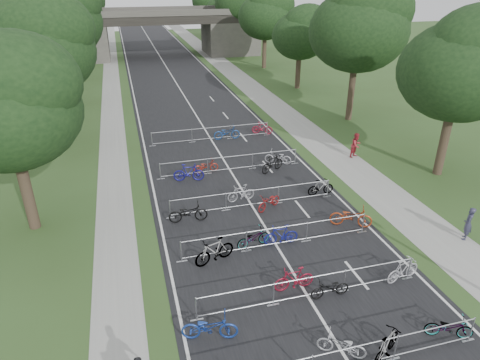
# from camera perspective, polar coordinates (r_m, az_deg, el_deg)

# --- Properties ---
(road) EXTENTS (11.00, 140.00, 0.01)m
(road) POSITION_cam_1_polar(r_m,az_deg,el_deg) (56.69, -9.04, 13.51)
(road) COLOR black
(road) RESTS_ON ground
(sidewalk_right) EXTENTS (3.00, 140.00, 0.01)m
(sidewalk_right) POSITION_cam_1_polar(r_m,az_deg,el_deg) (58.12, -0.97, 14.12)
(sidewalk_right) COLOR gray
(sidewalk_right) RESTS_ON ground
(sidewalk_left) EXTENTS (2.00, 140.00, 0.01)m
(sidewalk_left) POSITION_cam_1_polar(r_m,az_deg,el_deg) (56.35, -16.80, 12.68)
(sidewalk_left) COLOR gray
(sidewalk_left) RESTS_ON ground
(lane_markings) EXTENTS (0.12, 140.00, 0.00)m
(lane_markings) POSITION_cam_1_polar(r_m,az_deg,el_deg) (56.69, -9.04, 13.50)
(lane_markings) COLOR silver
(lane_markings) RESTS_ON ground
(overpass_bridge) EXTENTS (31.00, 8.00, 7.05)m
(overpass_bridge) POSITION_cam_1_polar(r_m,az_deg,el_deg) (70.84, -10.89, 18.72)
(overpass_bridge) COLOR #45423D
(overpass_bridge) RESTS_ON ground
(tree_left_0) EXTENTS (6.72, 6.72, 10.25)m
(tree_left_0) POSITION_cam_1_polar(r_m,az_deg,el_deg) (22.27, -28.56, 8.73)
(tree_left_0) COLOR #33261C
(tree_left_0) RESTS_ON ground
(tree_right_0) EXTENTS (7.17, 7.17, 10.93)m
(tree_right_0) POSITION_cam_1_polar(r_m,az_deg,el_deg) (29.02, 27.59, 13.22)
(tree_right_0) COLOR #33261C
(tree_right_0) RESTS_ON ground
(tree_left_1) EXTENTS (7.56, 7.56, 11.53)m
(tree_left_1) POSITION_cam_1_polar(r_m,az_deg,el_deg) (33.70, -25.06, 15.79)
(tree_left_1) COLOR #33261C
(tree_left_1) RESTS_ON ground
(tree_right_1) EXTENTS (8.18, 8.18, 12.47)m
(tree_right_1) POSITION_cam_1_polar(r_m,az_deg,el_deg) (38.49, 15.75, 19.07)
(tree_right_1) COLOR #33261C
(tree_right_1) RESTS_ON ground
(tree_left_2) EXTENTS (8.40, 8.40, 12.81)m
(tree_left_2) POSITION_cam_1_polar(r_m,az_deg,el_deg) (45.43, -23.26, 19.22)
(tree_left_2) COLOR #33261C
(tree_left_2) RESTS_ON ground
(tree_right_2) EXTENTS (6.16, 6.16, 9.39)m
(tree_right_2) POSITION_cam_1_polar(r_m,az_deg,el_deg) (49.36, 8.19, 18.76)
(tree_right_2) COLOR #33261C
(tree_right_2) RESTS_ON ground
(tree_left_3) EXTENTS (6.72, 6.72, 10.25)m
(tree_left_3) POSITION_cam_1_polar(r_m,az_deg,el_deg) (57.47, -21.75, 18.83)
(tree_left_3) COLOR #33261C
(tree_left_3) RESTS_ON ground
(tree_right_3) EXTENTS (7.17, 7.17, 10.93)m
(tree_right_3) POSITION_cam_1_polar(r_m,az_deg,el_deg) (60.41, 3.51, 21.16)
(tree_right_3) COLOR #33261C
(tree_right_3) RESTS_ON ground
(tree_left_4) EXTENTS (7.56, 7.56, 11.53)m
(tree_left_4) POSITION_cam_1_polar(r_m,az_deg,el_deg) (69.33, -21.10, 20.55)
(tree_left_4) COLOR #33261C
(tree_left_4) RESTS_ON ground
(tree_right_4) EXTENTS (8.18, 8.18, 12.47)m
(tree_right_4) POSITION_cam_1_polar(r_m,az_deg,el_deg) (71.78, 0.21, 22.74)
(tree_right_4) COLOR #33261C
(tree_right_4) RESTS_ON ground
(tree_right_5) EXTENTS (6.16, 6.16, 9.39)m
(tree_right_5) POSITION_cam_1_polar(r_m,az_deg,el_deg) (83.50, -2.20, 21.83)
(tree_right_5) COLOR #33261C
(tree_right_5) RESTS_ON ground
(tree_left_6) EXTENTS (6.72, 6.72, 10.25)m
(tree_left_6) POSITION_cam_1_polar(r_m,az_deg,el_deg) (93.29, -20.03, 21.19)
(tree_left_6) COLOR #33261C
(tree_left_6) RESTS_ON ground
(tree_right_6) EXTENTS (7.17, 7.17, 10.93)m
(tree_right_6) POSITION_cam_1_polar(r_m,az_deg,el_deg) (95.12, -4.05, 22.88)
(tree_right_6) COLOR #33261C
(tree_right_6) RESTS_ON ground
(barrier_row_1) EXTENTS (9.70, 0.08, 1.10)m
(barrier_row_1) POSITION_cam_1_polar(r_m,az_deg,el_deg) (15.62, 15.03, -21.91)
(barrier_row_1) COLOR #AAADB3
(barrier_row_1) RESTS_ON ground
(barrier_row_2) EXTENTS (9.70, 0.08, 1.10)m
(barrier_row_2) POSITION_cam_1_polar(r_m,az_deg,el_deg) (17.87, 9.27, -13.96)
(barrier_row_2) COLOR #AAADB3
(barrier_row_2) RESTS_ON ground
(barrier_row_3) EXTENTS (9.70, 0.08, 1.10)m
(barrier_row_3) POSITION_cam_1_polar(r_m,az_deg,el_deg) (20.66, 4.98, -7.53)
(barrier_row_3) COLOR #AAADB3
(barrier_row_3) RESTS_ON ground
(barrier_row_4) EXTENTS (9.70, 0.08, 1.10)m
(barrier_row_4) POSITION_cam_1_polar(r_m,az_deg,el_deg) (23.90, 1.69, -2.45)
(barrier_row_4) COLOR #AAADB3
(barrier_row_4) RESTS_ON ground
(barrier_row_5) EXTENTS (9.70, 0.08, 1.10)m
(barrier_row_5) POSITION_cam_1_polar(r_m,az_deg,el_deg) (28.23, -1.29, 2.20)
(barrier_row_5) COLOR #AAADB3
(barrier_row_5) RESTS_ON ground
(barrier_row_6) EXTENTS (9.70, 0.08, 1.10)m
(barrier_row_6) POSITION_cam_1_polar(r_m,az_deg,el_deg) (33.67, -3.83, 6.16)
(barrier_row_6) COLOR #AAADB3
(barrier_row_6) RESTS_ON ground
(bike_5) EXTENTS (1.74, 1.41, 0.89)m
(bike_5) POSITION_cam_1_polar(r_m,az_deg,el_deg) (16.02, 13.39, -20.67)
(bike_5) COLOR #A9AAB0
(bike_5) RESTS_ON ground
(bike_6) EXTENTS (1.86, 1.42, 1.12)m
(bike_6) POSITION_cam_1_polar(r_m,az_deg,el_deg) (16.23, 18.92, -20.21)
(bike_6) COLOR #AAADB3
(bike_6) RESTS_ON ground
(bike_7) EXTENTS (1.78, 1.23, 0.89)m
(bike_7) POSITION_cam_1_polar(r_m,az_deg,el_deg) (17.86, 26.09, -17.24)
(bike_7) COLOR #AAADB3
(bike_7) RESTS_ON ground
(bike_8) EXTENTS (2.16, 1.20, 1.07)m
(bike_8) POSITION_cam_1_polar(r_m,az_deg,el_deg) (16.13, -4.07, -18.97)
(bike_8) COLOR navy
(bike_8) RESTS_ON ground
(bike_9) EXTENTS (1.76, 0.53, 1.05)m
(bike_9) POSITION_cam_1_polar(r_m,az_deg,el_deg) (18.22, 7.22, -12.95)
(bike_9) COLOR maroon
(bike_9) RESTS_ON ground
(bike_10) EXTENTS (1.68, 0.60, 0.88)m
(bike_10) POSITION_cam_1_polar(r_m,az_deg,el_deg) (18.13, 11.94, -13.98)
(bike_10) COLOR black
(bike_10) RESTS_ON ground
(bike_11) EXTENTS (1.83, 0.85, 1.06)m
(bike_11) POSITION_cam_1_polar(r_m,az_deg,el_deg) (19.80, 20.93, -11.14)
(bike_11) COLOR #B8B7BF
(bike_11) RESTS_ON ground
(bike_12) EXTENTS (2.09, 1.19, 1.21)m
(bike_12) POSITION_cam_1_polar(r_m,az_deg,el_deg) (19.55, -3.43, -9.43)
(bike_12) COLOR #AAADB3
(bike_12) RESTS_ON ground
(bike_13) EXTENTS (1.84, 0.97, 0.92)m
(bike_13) POSITION_cam_1_polar(r_m,az_deg,el_deg) (20.64, 1.78, -7.75)
(bike_13) COLOR #AAADB3
(bike_13) RESTS_ON ground
(bike_14) EXTENTS (1.74, 0.56, 1.03)m
(bike_14) POSITION_cam_1_polar(r_m,az_deg,el_deg) (20.85, 5.48, -7.31)
(bike_14) COLOR navy
(bike_14) RESTS_ON ground
(bike_15) EXTENTS (2.27, 1.63, 1.13)m
(bike_15) POSITION_cam_1_polar(r_m,az_deg,el_deg) (22.85, 14.58, -4.74)
(bike_15) COLOR #A03717
(bike_15) RESTS_ON ground
(bike_16) EXTENTS (2.09, 0.87, 1.08)m
(bike_16) POSITION_cam_1_polar(r_m,az_deg,el_deg) (22.67, -6.93, -4.36)
(bike_16) COLOR black
(bike_16) RESTS_ON ground
(bike_17) EXTENTS (1.72, 0.67, 1.01)m
(bike_17) POSITION_cam_1_polar(r_m,az_deg,el_deg) (24.52, 0.13, -1.77)
(bike_17) COLOR gray
(bike_17) RESTS_ON ground
(bike_18) EXTENTS (1.82, 1.42, 0.92)m
(bike_18) POSITION_cam_1_polar(r_m,az_deg,el_deg) (23.78, 3.91, -2.90)
(bike_18) COLOR maroon
(bike_18) RESTS_ON ground
(bike_19) EXTENTS (1.64, 0.49, 0.98)m
(bike_19) POSITION_cam_1_polar(r_m,az_deg,el_deg) (25.65, 10.71, -0.97)
(bike_19) COLOR #AAADB3
(bike_19) RESTS_ON ground
(bike_20) EXTENTS (2.01, 0.92, 1.16)m
(bike_20) POSITION_cam_1_polar(r_m,az_deg,el_deg) (27.04, -6.86, 0.98)
(bike_20) COLOR navy
(bike_20) RESTS_ON ground
(bike_21) EXTENTS (1.73, 0.73, 0.88)m
(bike_21) POSITION_cam_1_polar(r_m,az_deg,el_deg) (28.18, -4.57, 1.85)
(bike_21) COLOR #9F2517
(bike_21) RESTS_ON ground
(bike_22) EXTENTS (1.98, 1.37, 1.17)m
(bike_22) POSITION_cam_1_polar(r_m,az_deg,el_deg) (28.21, 4.34, 2.19)
(bike_22) COLOR black
(bike_22) RESTS_ON ground
(bike_23) EXTENTS (1.92, 1.45, 0.97)m
(bike_23) POSITION_cam_1_polar(r_m,az_deg,el_deg) (29.48, 5.09, 3.03)
(bike_23) COLOR #A8A6AE
(bike_23) RESTS_ON ground
(bike_26) EXTENTS (2.12, 0.84, 1.09)m
(bike_26) POSITION_cam_1_polar(r_m,az_deg,el_deg) (33.88, -1.77, 6.34)
(bike_26) COLOR navy
(bike_26) RESTS_ON ground
(bike_27) EXTENTS (1.73, 1.11, 1.01)m
(bike_27) POSITION_cam_1_polar(r_m,az_deg,el_deg) (35.07, 2.98, 6.93)
(bike_27) COLOR maroon
(bike_27) RESTS_ON ground
(pedestrian_a) EXTENTS (0.74, 0.74, 1.73)m
(pedestrian_a) POSITION_cam_1_polar(r_m,az_deg,el_deg) (23.73, 28.13, -5.16)
(pedestrian_a) COLOR #2B2B41
(pedestrian_a) RESTS_ON ground
(pedestrian_b) EXTENTS (1.07, 0.97, 1.77)m
(pedestrian_b) POSITION_cam_1_polar(r_m,az_deg,el_deg) (31.46, 15.22, 4.50)
(pedestrian_b) COLOR maroon
(pedestrian_b) RESTS_ON ground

